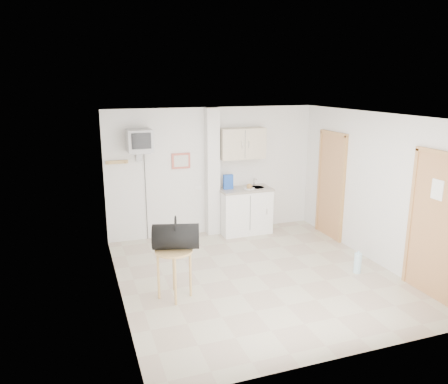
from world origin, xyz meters
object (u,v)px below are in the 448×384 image
object	(u,v)px
crt_television	(140,141)
water_bottle	(358,263)
round_table	(174,258)
duffel_bag	(176,236)

from	to	relation	value
crt_television	water_bottle	bearing A→B (deg)	-39.00
round_table	duffel_bag	bearing A→B (deg)	39.06
crt_television	round_table	size ratio (longest dim) A/B	2.99
duffel_bag	crt_television	bearing A→B (deg)	108.26
round_table	duffel_bag	world-z (taller)	duffel_bag
crt_television	duffel_bag	size ratio (longest dim) A/B	3.02
water_bottle	round_table	bearing A→B (deg)	176.92
round_table	duffel_bag	size ratio (longest dim) A/B	1.01
crt_television	round_table	world-z (taller)	crt_television
crt_television	water_bottle	world-z (taller)	crt_television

